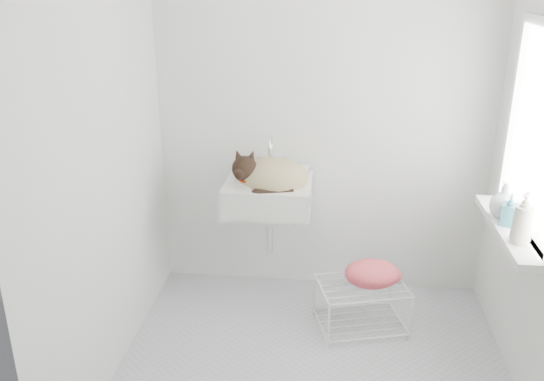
# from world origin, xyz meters

# --- Properties ---
(floor) EXTENTS (2.20, 2.00, 0.02)m
(floor) POSITION_xyz_m (0.00, 0.00, 0.00)
(floor) COLOR #ABB1B6
(floor) RESTS_ON ground
(back_wall) EXTENTS (2.20, 0.02, 2.50)m
(back_wall) POSITION_xyz_m (0.00, 1.00, 1.25)
(back_wall) COLOR silver
(back_wall) RESTS_ON ground
(left_wall) EXTENTS (0.02, 2.00, 2.50)m
(left_wall) POSITION_xyz_m (-1.10, 0.00, 1.25)
(left_wall) COLOR silver
(left_wall) RESTS_ON ground
(window_glass) EXTENTS (0.01, 0.80, 1.00)m
(window_glass) POSITION_xyz_m (1.09, 0.20, 1.35)
(window_glass) COLOR white
(window_glass) RESTS_ON right_wall
(window_frame) EXTENTS (0.04, 0.90, 1.10)m
(window_frame) POSITION_xyz_m (1.07, 0.20, 1.35)
(window_frame) COLOR white
(window_frame) RESTS_ON right_wall
(windowsill) EXTENTS (0.16, 0.88, 0.04)m
(windowsill) POSITION_xyz_m (1.01, 0.20, 0.83)
(windowsill) COLOR white
(windowsill) RESTS_ON right_wall
(sink) EXTENTS (0.55, 0.48, 0.22)m
(sink) POSITION_xyz_m (-0.33, 0.74, 0.85)
(sink) COLOR silver
(sink) RESTS_ON back_wall
(faucet) EXTENTS (0.20, 0.14, 0.20)m
(faucet) POSITION_xyz_m (-0.33, 0.92, 0.99)
(faucet) COLOR silver
(faucet) RESTS_ON sink
(cat) EXTENTS (0.46, 0.37, 0.29)m
(cat) POSITION_xyz_m (-0.32, 0.72, 0.89)
(cat) COLOR tan
(cat) RESTS_ON sink
(wire_rack) EXTENTS (0.59, 0.48, 0.31)m
(wire_rack) POSITION_xyz_m (0.28, 0.45, 0.15)
(wire_rack) COLOR silver
(wire_rack) RESTS_ON floor
(towel) EXTENTS (0.37, 0.29, 0.14)m
(towel) POSITION_xyz_m (0.33, 0.46, 0.34)
(towel) COLOR orange
(towel) RESTS_ON wire_rack
(bottle_a) EXTENTS (0.12, 0.12, 0.22)m
(bottle_a) POSITION_xyz_m (1.00, -0.00, 0.85)
(bottle_a) COLOR beige
(bottle_a) RESTS_ON windowsill
(bottle_b) EXTENTS (0.10, 0.10, 0.17)m
(bottle_b) POSITION_xyz_m (1.00, 0.21, 0.85)
(bottle_b) COLOR teal
(bottle_b) RESTS_ON windowsill
(bottle_c) EXTENTS (0.18, 0.18, 0.19)m
(bottle_c) POSITION_xyz_m (1.00, 0.32, 0.85)
(bottle_c) COLOR silver
(bottle_c) RESTS_ON windowsill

